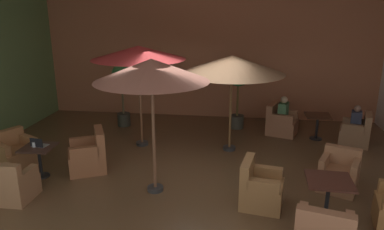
% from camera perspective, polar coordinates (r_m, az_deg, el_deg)
% --- Properties ---
extents(ground_plane, '(10.80, 8.81, 0.02)m').
position_cam_1_polar(ground_plane, '(8.18, -0.42, -8.96)').
color(ground_plane, brown).
extents(wall_back_brick, '(10.80, 0.08, 4.04)m').
position_cam_1_polar(wall_back_brick, '(11.81, 2.61, 9.32)').
color(wall_back_brick, '#A56142').
rests_on(wall_back_brick, ground_plane).
extents(cafe_table_front_left, '(0.67, 0.67, 0.69)m').
position_cam_1_polar(cafe_table_front_left, '(8.41, -22.92, -5.61)').
color(cafe_table_front_left, black).
rests_on(cafe_table_front_left, ground_plane).
extents(armchair_front_left_north, '(1.03, 1.03, 0.94)m').
position_cam_1_polar(armchair_front_left_north, '(8.44, -15.88, -6.22)').
color(armchair_front_left_north, '#975A38').
rests_on(armchair_front_left_north, ground_plane).
extents(armchair_front_left_east, '(1.05, 1.06, 0.81)m').
position_cam_1_polar(armchair_front_left_east, '(9.32, -26.15, -5.37)').
color(armchair_front_left_east, '#9E673D').
rests_on(armchair_front_left_east, ground_plane).
extents(armchair_front_left_south, '(0.72, 0.72, 0.84)m').
position_cam_1_polar(armchair_front_left_south, '(7.73, -26.46, -9.86)').
color(armchair_front_left_south, '#976845').
rests_on(armchair_front_left_south, ground_plane).
extents(cafe_table_front_right, '(0.80, 0.80, 0.69)m').
position_cam_1_polar(cafe_table_front_right, '(6.78, 20.71, -10.48)').
color(cafe_table_front_right, black).
rests_on(cafe_table_front_right, ground_plane).
extents(armchair_front_right_east, '(0.93, 0.95, 0.81)m').
position_cam_1_polar(armchair_front_right_east, '(7.92, 22.09, -8.61)').
color(armchair_front_right_east, '#9C6744').
rests_on(armchair_front_right_east, ground_plane).
extents(armchair_front_right_south, '(0.85, 0.86, 0.87)m').
position_cam_1_polar(armchair_front_right_south, '(6.89, 10.64, -11.35)').
color(armchair_front_right_south, olive).
rests_on(armchair_front_right_south, ground_plane).
extents(cafe_table_mid_center, '(0.67, 0.67, 0.69)m').
position_cam_1_polar(cafe_table_mid_center, '(10.51, 19.14, -0.82)').
color(cafe_table_mid_center, black).
rests_on(cafe_table_mid_center, ground_plane).
extents(armchair_mid_center_north, '(0.99, 0.97, 0.87)m').
position_cam_1_polar(armchair_mid_center_north, '(10.73, 13.77, -1.22)').
color(armchair_mid_center_north, '#A06646').
rests_on(armchair_mid_center_north, ground_plane).
extents(armchair_mid_center_east, '(0.91, 0.91, 0.87)m').
position_cam_1_polar(armchair_mid_center_east, '(10.56, 24.39, -2.58)').
color(armchair_mid_center_east, '#936A49').
rests_on(armchair_mid_center_east, ground_plane).
extents(patio_umbrella_tall_red, '(2.35, 2.35, 2.61)m').
position_cam_1_polar(patio_umbrella_tall_red, '(9.19, -8.42, 9.60)').
color(patio_umbrella_tall_red, '#2D2D2D').
rests_on(patio_umbrella_tall_red, ground_plane).
extents(patio_umbrella_center_beige, '(2.56, 2.56, 2.42)m').
position_cam_1_polar(patio_umbrella_center_beige, '(8.84, 6.29, 7.84)').
color(patio_umbrella_center_beige, '#2D2D2D').
rests_on(patio_umbrella_center_beige, ground_plane).
extents(patio_umbrella_near_wall, '(2.13, 2.13, 2.63)m').
position_cam_1_polar(patio_umbrella_near_wall, '(6.66, -6.38, 6.90)').
color(patio_umbrella_near_wall, '#2D2D2D').
rests_on(patio_umbrella_near_wall, ground_plane).
extents(potted_tree_left_corner, '(0.75, 0.75, 2.04)m').
position_cam_1_polar(potted_tree_left_corner, '(10.73, 7.30, 5.45)').
color(potted_tree_left_corner, '#3B3A2F').
rests_on(potted_tree_left_corner, ground_plane).
extents(potted_tree_mid_left, '(0.57, 0.57, 1.91)m').
position_cam_1_polar(potted_tree_mid_left, '(11.10, -10.94, 4.58)').
color(potted_tree_mid_left, '#333329').
rests_on(potted_tree_mid_left, ground_plane).
extents(patron_blue_shirt, '(0.34, 0.43, 0.70)m').
position_cam_1_polar(patron_blue_shirt, '(10.61, 14.17, 0.79)').
color(patron_blue_shirt, '#497C52').
rests_on(patron_blue_shirt, ground_plane).
extents(patron_by_window, '(0.35, 0.41, 0.65)m').
position_cam_1_polar(patron_by_window, '(10.44, 24.40, -0.58)').
color(patron_by_window, '#2F3347').
rests_on(patron_by_window, ground_plane).
extents(iced_drink_cup, '(0.08, 0.08, 0.11)m').
position_cam_1_polar(iced_drink_cup, '(8.35, -23.57, -4.27)').
color(iced_drink_cup, white).
rests_on(iced_drink_cup, cafe_table_front_left).
extents(open_laptop, '(0.34, 0.27, 0.20)m').
position_cam_1_polar(open_laptop, '(8.35, -22.99, -4.24)').
color(open_laptop, '#9EA0A5').
rests_on(open_laptop, cafe_table_front_left).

